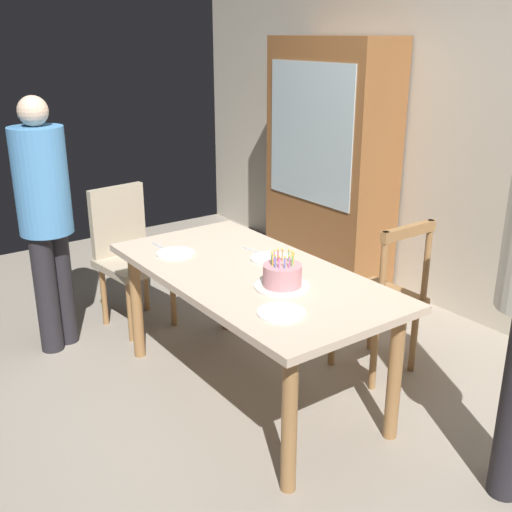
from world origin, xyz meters
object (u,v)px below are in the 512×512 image
(dining_table, at_px, (251,287))
(birthday_cake, at_px, (282,277))
(plate_near_guest, at_px, (281,313))
(person_celebrant, at_px, (45,212))
(chair_spindle_back, at_px, (379,300))
(plate_near_celebrant, at_px, (175,253))
(chair_upholstered, at_px, (128,249))
(plate_far_side, at_px, (270,258))
(china_cabinet, at_px, (330,162))

(dining_table, bearing_deg, birthday_cake, -0.13)
(dining_table, relative_size, birthday_cake, 6.07)
(plate_near_guest, relative_size, person_celebrant, 0.14)
(dining_table, xyz_separation_m, chair_spindle_back, (0.24, 0.75, -0.18))
(person_celebrant, bearing_deg, birthday_cake, 25.27)
(plate_near_celebrant, xyz_separation_m, chair_spindle_back, (0.70, 0.94, -0.28))
(chair_upholstered, height_order, person_celebrant, person_celebrant)
(plate_far_side, xyz_separation_m, person_celebrant, (-1.10, -0.88, 0.16))
(plate_near_celebrant, bearing_deg, china_cabinet, 110.15)
(person_celebrant, bearing_deg, plate_near_guest, 16.29)
(plate_near_guest, xyz_separation_m, china_cabinet, (-1.62, 1.75, 0.21))
(birthday_cake, distance_m, plate_near_celebrant, 0.77)
(birthday_cake, bearing_deg, plate_near_guest, -38.93)
(birthday_cake, height_order, person_celebrant, person_celebrant)
(plate_near_celebrant, relative_size, plate_far_side, 1.00)
(birthday_cake, relative_size, chair_spindle_back, 0.29)
(birthday_cake, distance_m, person_celebrant, 1.61)
(plate_far_side, height_order, person_celebrant, person_celebrant)
(plate_near_celebrant, bearing_deg, plate_far_side, 45.23)
(plate_far_side, bearing_deg, birthday_cake, -28.44)
(plate_near_guest, height_order, person_celebrant, person_celebrant)
(dining_table, height_order, plate_near_celebrant, plate_near_celebrant)
(dining_table, xyz_separation_m, china_cabinet, (-1.11, 1.56, 0.31))
(plate_near_celebrant, relative_size, china_cabinet, 0.12)
(birthday_cake, height_order, china_cabinet, china_cabinet)
(plate_near_celebrant, xyz_separation_m, china_cabinet, (-0.64, 1.75, 0.21))
(plate_far_side, distance_m, chair_spindle_back, 0.70)
(plate_near_guest, height_order, chair_spindle_back, chair_spindle_back)
(person_celebrant, xyz_separation_m, china_cabinet, (0.07, 2.24, 0.05))
(birthday_cake, relative_size, chair_upholstered, 0.29)
(chair_spindle_back, distance_m, person_celebrant, 2.07)
(birthday_cake, bearing_deg, chair_upholstered, -174.58)
(plate_near_celebrant, distance_m, plate_near_guest, 0.98)
(plate_near_guest, bearing_deg, plate_far_side, 147.06)
(plate_near_celebrant, height_order, chair_upholstered, chair_upholstered)
(birthday_cake, xyz_separation_m, plate_near_guest, (0.24, -0.19, -0.05))
(plate_far_side, bearing_deg, china_cabinet, 126.89)
(dining_table, relative_size, chair_upholstered, 1.79)
(dining_table, xyz_separation_m, plate_far_side, (-0.08, 0.19, 0.10))
(dining_table, relative_size, chair_spindle_back, 1.79)
(plate_far_side, relative_size, china_cabinet, 0.12)
(plate_near_guest, xyz_separation_m, chair_spindle_back, (-0.27, 0.94, -0.28))
(dining_table, distance_m, plate_near_guest, 0.55)
(chair_upholstered, distance_m, china_cabinet, 1.76)
(plate_near_guest, bearing_deg, chair_upholstered, 178.40)
(dining_table, relative_size, china_cabinet, 0.89)
(dining_table, distance_m, chair_spindle_back, 0.81)
(person_celebrant, bearing_deg, chair_upholstered, 96.01)
(dining_table, height_order, person_celebrant, person_celebrant)
(chair_upholstered, relative_size, person_celebrant, 0.60)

